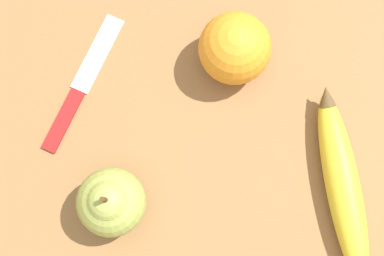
{
  "coord_description": "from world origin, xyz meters",
  "views": [
    {
      "loc": [
        0.01,
        -0.03,
        0.59
      ],
      "look_at": [
        -0.1,
        -0.04,
        0.03
      ],
      "focal_mm": 50.0,
      "sensor_mm": 36.0,
      "label": 1
    }
  ],
  "objects_px": {
    "pear": "(111,202)",
    "paring_knife": "(80,87)",
    "orange": "(235,48)",
    "banana": "(342,185)"
  },
  "relations": [
    {
      "from": "banana",
      "to": "orange",
      "type": "xyz_separation_m",
      "value": [
        -0.13,
        -0.13,
        0.02
      ]
    },
    {
      "from": "orange",
      "to": "paring_knife",
      "type": "bearing_deg",
      "value": -72.77
    },
    {
      "from": "pear",
      "to": "paring_knife",
      "type": "distance_m",
      "value": 0.14
    },
    {
      "from": "paring_knife",
      "to": "banana",
      "type": "bearing_deg",
      "value": 3.4
    },
    {
      "from": "orange",
      "to": "pear",
      "type": "distance_m",
      "value": 0.21
    },
    {
      "from": "orange",
      "to": "pear",
      "type": "relative_size",
      "value": 0.88
    },
    {
      "from": "orange",
      "to": "paring_knife",
      "type": "relative_size",
      "value": 0.47
    },
    {
      "from": "pear",
      "to": "paring_knife",
      "type": "height_order",
      "value": "pear"
    },
    {
      "from": "banana",
      "to": "paring_knife",
      "type": "relative_size",
      "value": 1.27
    },
    {
      "from": "banana",
      "to": "orange",
      "type": "height_order",
      "value": "orange"
    }
  ]
}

